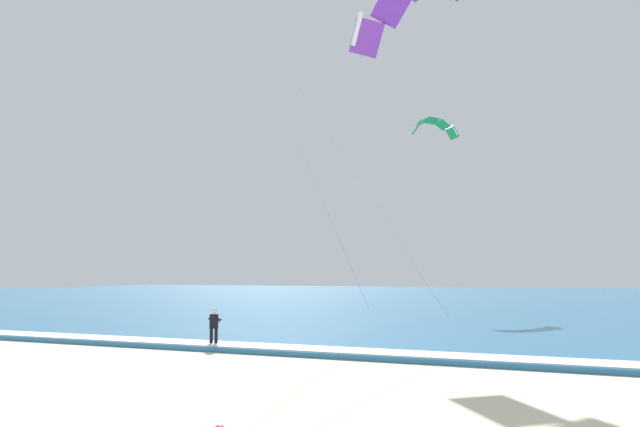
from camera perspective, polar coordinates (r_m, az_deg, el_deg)
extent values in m
cube|color=teal|center=(80.89, 16.00, -7.87)|extent=(200.00, 120.00, 0.20)
cube|color=white|center=(23.20, 0.14, -13.08)|extent=(200.00, 1.69, 0.04)
ellipsoid|color=#E04C38|center=(25.41, -10.35, -12.81)|extent=(0.95, 1.46, 0.05)
cube|color=black|center=(25.60, -10.07, -12.66)|extent=(0.17, 0.12, 0.04)
cube|color=black|center=(25.21, -10.63, -12.75)|extent=(0.17, 0.12, 0.04)
cylinder|color=black|center=(25.38, -10.56, -11.91)|extent=(0.14, 0.14, 0.84)
cylinder|color=black|center=(25.35, -10.11, -11.93)|extent=(0.14, 0.14, 0.84)
cube|color=black|center=(25.30, -10.30, -10.30)|extent=(0.39, 0.32, 0.60)
sphere|color=beige|center=(25.27, -10.28, -9.30)|extent=(0.22, 0.22, 0.22)
cylinder|color=black|center=(25.48, -10.65, -10.15)|extent=(0.28, 0.50, 0.22)
cylinder|color=black|center=(25.42, -9.84, -10.17)|extent=(0.28, 0.50, 0.22)
cylinder|color=black|center=(25.67, -10.17, -10.13)|extent=(0.52, 0.25, 0.04)
cube|color=#3F3F42|center=(25.43, -10.27, -10.77)|extent=(0.14, 0.12, 0.10)
cube|color=purple|center=(34.17, 6.91, 19.35)|extent=(2.49, 2.14, 1.77)
cube|color=purple|center=(34.64, 4.58, 16.73)|extent=(2.28, 1.58, 2.17)
cube|color=white|center=(34.55, 3.65, 17.52)|extent=(1.02, 0.99, 1.69)
cylinder|color=#B2B2B7|center=(25.79, 1.51, 6.88)|extent=(9.01, 3.72, 15.26)
cylinder|color=#B2B2B7|center=(29.06, -1.52, 5.41)|extent=(3.84, 8.84, 15.26)
cube|color=green|center=(51.26, 12.79, 7.67)|extent=(1.17, 0.85, 1.10)
cube|color=white|center=(51.07, 13.04, 7.94)|extent=(0.49, 0.56, 0.88)
cube|color=green|center=(51.08, 11.86, 8.48)|extent=(1.28, 1.16, 0.87)
cube|color=white|center=(50.89, 12.10, 8.76)|extent=(0.66, 0.80, 0.58)
cube|color=green|center=(50.53, 10.84, 8.91)|extent=(1.29, 1.33, 0.45)
cube|color=white|center=(50.33, 11.09, 9.19)|extent=(0.74, 0.87, 0.14)
cube|color=green|center=(49.72, 9.96, 8.85)|extent=(1.17, 1.33, 0.87)
cube|color=white|center=(49.51, 10.21, 9.13)|extent=(0.68, 0.79, 0.58)
cube|color=green|center=(48.82, 9.42, 8.29)|extent=(0.92, 1.20, 1.10)
cube|color=white|center=(48.62, 9.67, 8.58)|extent=(0.49, 0.59, 0.88)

